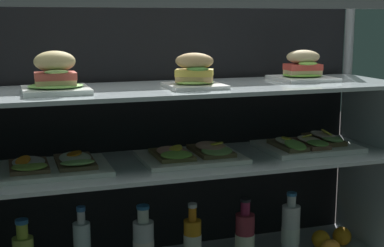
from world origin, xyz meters
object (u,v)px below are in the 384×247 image
at_px(juice_bottle_tucked_behind, 144,245).
at_px(juice_bottle_near_post, 291,229).
at_px(open_sandwich_tray_mid_left, 54,165).
at_px(open_sandwich_tray_center, 192,154).
at_px(juice_bottle_front_second, 245,236).
at_px(open_sandwich_tray_left_of_center, 309,144).
at_px(orange_fruit_near_left_post, 342,236).
at_px(juice_bottle_back_center, 192,241).
at_px(plated_roll_sandwich_far_left, 55,77).
at_px(plated_roll_sandwich_near_left_corner, 303,69).
at_px(orange_fruit_beside_bottles, 321,239).
at_px(plated_roll_sandwich_right_of_center, 194,74).

bearing_deg(juice_bottle_tucked_behind, juice_bottle_near_post, -1.19).
xyz_separation_m(open_sandwich_tray_mid_left, open_sandwich_tray_center, (0.46, 0.00, 0.00)).
relative_size(open_sandwich_tray_center, juice_bottle_front_second, 1.49).
height_order(open_sandwich_tray_center, juice_bottle_front_second, open_sandwich_tray_center).
height_order(open_sandwich_tray_left_of_center, orange_fruit_near_left_post, open_sandwich_tray_left_of_center).
bearing_deg(juice_bottle_near_post, juice_bottle_back_center, 178.60).
height_order(plated_roll_sandwich_far_left, orange_fruit_near_left_post, plated_roll_sandwich_far_left).
xyz_separation_m(open_sandwich_tray_left_of_center, orange_fruit_near_left_post, (0.16, 0.00, -0.38)).
bearing_deg(open_sandwich_tray_left_of_center, juice_bottle_near_post, 175.21).
bearing_deg(plated_roll_sandwich_near_left_corner, juice_bottle_tucked_behind, -178.85).
relative_size(juice_bottle_back_center, orange_fruit_beside_bottles, 3.28).
height_order(plated_roll_sandwich_right_of_center, juice_bottle_tucked_behind, plated_roll_sandwich_right_of_center).
relative_size(orange_fruit_beside_bottles, orange_fruit_near_left_post, 0.97).
height_order(plated_roll_sandwich_near_left_corner, open_sandwich_tray_mid_left, plated_roll_sandwich_near_left_corner).
distance_m(open_sandwich_tray_center, juice_bottle_tucked_behind, 0.36).
xyz_separation_m(juice_bottle_back_center, orange_fruit_beside_bottles, (0.51, -0.01, -0.06)).
distance_m(plated_roll_sandwich_right_of_center, open_sandwich_tray_left_of_center, 0.54).
relative_size(plated_roll_sandwich_right_of_center, plated_roll_sandwich_near_left_corner, 0.89).
distance_m(plated_roll_sandwich_near_left_corner, juice_bottle_tucked_behind, 0.84).
xyz_separation_m(open_sandwich_tray_mid_left, juice_bottle_near_post, (0.84, 0.01, -0.32)).
bearing_deg(plated_roll_sandwich_near_left_corner, orange_fruit_beside_bottles, -13.68).
relative_size(open_sandwich_tray_center, orange_fruit_near_left_post, 4.71).
distance_m(open_sandwich_tray_left_of_center, juice_bottle_back_center, 0.55).
relative_size(juice_bottle_near_post, orange_fruit_near_left_post, 3.24).
height_order(juice_bottle_back_center, juice_bottle_front_second, juice_bottle_back_center).
bearing_deg(open_sandwich_tray_left_of_center, orange_fruit_near_left_post, 1.47).
height_order(plated_roll_sandwich_near_left_corner, orange_fruit_beside_bottles, plated_roll_sandwich_near_left_corner).
relative_size(plated_roll_sandwich_near_left_corner, orange_fruit_beside_bottles, 2.85).
relative_size(plated_roll_sandwich_near_left_corner, juice_bottle_back_center, 0.87).
bearing_deg(plated_roll_sandwich_far_left, open_sandwich_tray_mid_left, 105.49).
xyz_separation_m(open_sandwich_tray_left_of_center, orange_fruit_beside_bottles, (0.07, 0.01, -0.38)).
bearing_deg(plated_roll_sandwich_right_of_center, juice_bottle_back_center, 76.18).
height_order(plated_roll_sandwich_far_left, orange_fruit_beside_bottles, plated_roll_sandwich_far_left).
bearing_deg(plated_roll_sandwich_far_left, juice_bottle_tucked_behind, 12.40).
distance_m(plated_roll_sandwich_near_left_corner, orange_fruit_beside_bottles, 0.65).
bearing_deg(juice_bottle_back_center, orange_fruit_near_left_post, -0.96).
bearing_deg(juice_bottle_tucked_behind, orange_fruit_near_left_post, -0.91).
height_order(open_sandwich_tray_left_of_center, juice_bottle_tucked_behind, open_sandwich_tray_left_of_center).
bearing_deg(orange_fruit_beside_bottles, orange_fruit_near_left_post, -1.34).
bearing_deg(plated_roll_sandwich_near_left_corner, open_sandwich_tray_left_of_center, -56.49).
bearing_deg(plated_roll_sandwich_far_left, plated_roll_sandwich_right_of_center, -1.56).
xyz_separation_m(juice_bottle_front_second, juice_bottle_near_post, (0.18, -0.00, 0.01)).
distance_m(plated_roll_sandwich_near_left_corner, orange_fruit_near_left_post, 0.67).
relative_size(plated_roll_sandwich_far_left, juice_bottle_tucked_behind, 0.81).
height_order(plated_roll_sandwich_far_left, juice_bottle_near_post, plated_roll_sandwich_far_left).
distance_m(open_sandwich_tray_mid_left, juice_bottle_tucked_behind, 0.42).
height_order(open_sandwich_tray_mid_left, open_sandwich_tray_left_of_center, open_sandwich_tray_left_of_center).
relative_size(open_sandwich_tray_mid_left, juice_bottle_front_second, 1.49).
bearing_deg(open_sandwich_tray_center, juice_bottle_tucked_behind, 173.95).
height_order(plated_roll_sandwich_right_of_center, open_sandwich_tray_left_of_center, plated_roll_sandwich_right_of_center).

